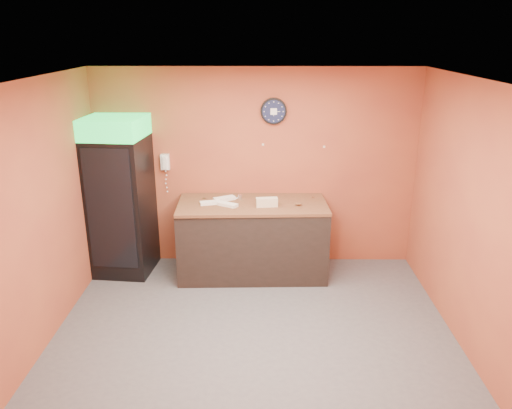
{
  "coord_description": "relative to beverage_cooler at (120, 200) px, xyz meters",
  "views": [
    {
      "loc": [
        0.08,
        -4.81,
        3.23
      ],
      "look_at": [
        0.02,
        0.6,
        1.35
      ],
      "focal_mm": 35.0,
      "sensor_mm": 36.0,
      "label": 1
    }
  ],
  "objects": [
    {
      "name": "left_wall",
      "position": [
        -0.4,
        -1.6,
        0.33
      ],
      "size": [
        0.02,
        4.0,
        2.8
      ],
      "primitive_type": "cube",
      "color": "#AB5330",
      "rests_on": "floor"
    },
    {
      "name": "wrapped_sandwich_left",
      "position": [
        1.24,
        -0.1,
        -0.01
      ],
      "size": [
        0.29,
        0.17,
        0.04
      ],
      "primitive_type": "cube",
      "rotation": [
        0.0,
        0.0,
        0.25
      ],
      "color": "white",
      "rests_on": "butcher_paper"
    },
    {
      "name": "wall_clock",
      "position": [
        2.09,
        0.37,
        1.15
      ],
      "size": [
        0.36,
        0.06,
        0.36
      ],
      "color": "black",
      "rests_on": "back_wall"
    },
    {
      "name": "right_wall",
      "position": [
        4.1,
        -1.6,
        0.33
      ],
      "size": [
        0.02,
        4.0,
        2.8
      ],
      "primitive_type": "cube",
      "color": "#AB5330",
      "rests_on": "floor"
    },
    {
      "name": "wrapped_sandwich_mid",
      "position": [
        1.48,
        -0.17,
        -0.01
      ],
      "size": [
        0.29,
        0.22,
        0.04
      ],
      "primitive_type": "cube",
      "rotation": [
        0.0,
        0.0,
        -0.52
      ],
      "color": "white",
      "rests_on": "butcher_paper"
    },
    {
      "name": "back_wall",
      "position": [
        1.85,
        0.4,
        0.33
      ],
      "size": [
        4.5,
        0.02,
        2.8
      ],
      "primitive_type": "cube",
      "color": "#AB5330",
      "rests_on": "floor"
    },
    {
      "name": "beverage_cooler",
      "position": [
        0.0,
        0.0,
        0.0
      ],
      "size": [
        0.84,
        0.85,
        2.19
      ],
      "rotation": [
        0.0,
        0.0,
        -0.1
      ],
      "color": "black",
      "rests_on": "floor"
    },
    {
      "name": "wrapped_sandwich_right",
      "position": [
        1.42,
        0.07,
        -0.0
      ],
      "size": [
        0.32,
        0.24,
        0.04
      ],
      "primitive_type": "cube",
      "rotation": [
        0.0,
        0.0,
        0.5
      ],
      "color": "white",
      "rests_on": "butcher_paper"
    },
    {
      "name": "floor",
      "position": [
        1.85,
        -1.6,
        -1.07
      ],
      "size": [
        4.5,
        4.5,
        0.0
      ],
      "primitive_type": "plane",
      "color": "#47474C",
      "rests_on": "ground"
    },
    {
      "name": "prep_counter",
      "position": [
        1.81,
        -0.05,
        -0.57
      ],
      "size": [
        2.03,
        0.95,
        1.0
      ],
      "primitive_type": "cube",
      "rotation": [
        0.0,
        0.0,
        0.03
      ],
      "color": "black",
      "rests_on": "floor"
    },
    {
      "name": "sub_roll_stack",
      "position": [
        2.0,
        -0.19,
        0.03
      ],
      "size": [
        0.29,
        0.13,
        0.12
      ],
      "rotation": [
        0.0,
        0.0,
        0.12
      ],
      "color": "beige",
      "rests_on": "butcher_paper"
    },
    {
      "name": "ceiling",
      "position": [
        1.85,
        -1.6,
        1.73
      ],
      "size": [
        4.5,
        4.0,
        0.02
      ],
      "primitive_type": "cube",
      "color": "white",
      "rests_on": "back_wall"
    },
    {
      "name": "butcher_paper",
      "position": [
        1.81,
        -0.05,
        -0.05
      ],
      "size": [
        2.04,
        1.0,
        0.04
      ],
      "primitive_type": "cube",
      "rotation": [
        0.0,
        0.0,
        0.04
      ],
      "color": "brown",
      "rests_on": "prep_counter"
    },
    {
      "name": "wall_phone",
      "position": [
        0.58,
        0.35,
        0.44
      ],
      "size": [
        0.12,
        0.1,
        0.22
      ],
      "color": "white",
      "rests_on": "back_wall"
    },
    {
      "name": "kitchen_tool",
      "position": [
        1.63,
        0.12,
        0.01
      ],
      "size": [
        0.06,
        0.06,
        0.06
      ],
      "primitive_type": "cylinder",
      "color": "silver",
      "rests_on": "butcher_paper"
    }
  ]
}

